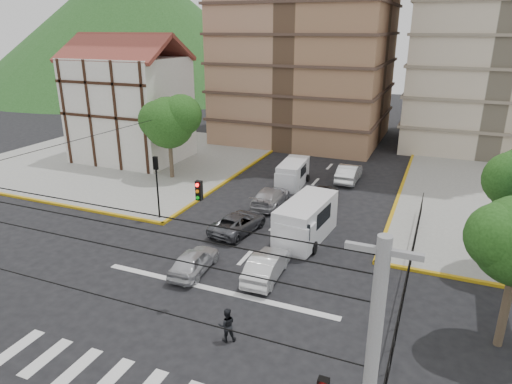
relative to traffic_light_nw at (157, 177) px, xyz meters
The scene contains 18 objects.
ground 11.46m from the traffic_light_nw, 45.00° to the right, with size 160.00×160.00×0.00m, color black.
sidewalk_nw 17.52m from the traffic_light_nw, 135.00° to the left, with size 26.00×26.00×0.15m, color gray.
stop_line 10.68m from the traffic_light_nw, 40.24° to the right, with size 13.00×0.40×0.01m, color silver.
tudor_building 16.70m from the traffic_light_nw, 132.55° to the left, with size 10.80×8.05×12.23m.
distant_hill 78.84m from the traffic_light_nw, 127.19° to the left, with size 70.00×70.00×28.00m, color #204B19.
park_fence 17.40m from the traffic_light_nw, 11.11° to the right, with size 0.10×22.50×1.66m, color black, non-canonical shape.
tree_tudor 9.42m from the traffic_light_nw, 116.53° to the left, with size 5.39×4.40×7.43m.
traffic_light_nw is the anchor object (origin of this frame).
traffic_light_hanging 12.86m from the traffic_light_nw, 51.58° to the right, with size 18.00×9.12×0.92m.
van_right_lane 10.48m from the traffic_light_nw, ahead, with size 2.73×5.85×2.55m.
van_left_lane 12.28m from the traffic_light_nw, 58.93° to the left, with size 2.09×4.69×2.07m.
car_silver_front_left 8.34m from the traffic_light_nw, 42.55° to the right, with size 1.57×3.89×1.33m, color silver.
car_white_front_right 10.98m from the traffic_light_nw, 24.35° to the right, with size 1.48×4.24×1.40m, color silver.
car_grey_mid_left 6.43m from the traffic_light_nw, ahead, with size 2.14×4.63×1.29m, color #55565C.
car_silver_rear_left 8.59m from the traffic_light_nw, 41.69° to the left, with size 1.94×4.77×1.38m, color #B4B3B8.
car_darkgrey_mid_right 12.61m from the traffic_light_nw, 39.32° to the left, with size 1.55×3.85×1.31m, color black.
car_white_rear_right 17.20m from the traffic_light_nw, 52.37° to the left, with size 1.63×4.67×1.54m, color white.
pedestrian_crosswalk 14.38m from the traffic_light_nw, 44.56° to the right, with size 0.75×0.59×1.55m, color black.
Camera 1 is at (9.71, -16.66, 12.63)m, focal length 32.00 mm.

